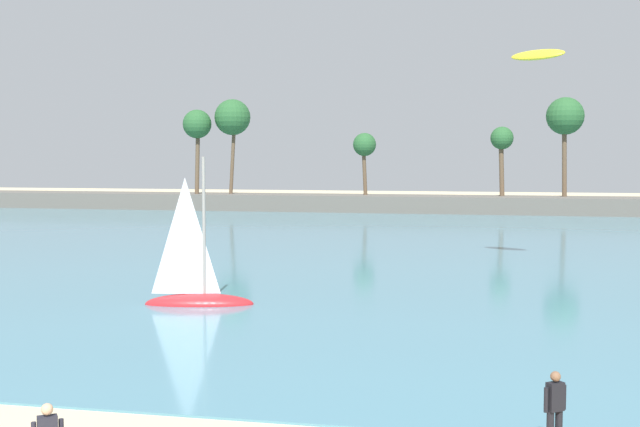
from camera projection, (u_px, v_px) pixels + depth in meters
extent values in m
cube|color=teal|center=(435.00, 224.00, 72.11)|extent=(220.00, 109.87, 0.06)
cube|color=#605B54|center=(446.00, 204.00, 86.62)|extent=(107.81, 6.00, 1.80)
cylinder|color=brown|center=(502.00, 167.00, 86.10)|extent=(0.70, 0.54, 6.06)
sphere|color=#285B2D|center=(502.00, 138.00, 85.89)|extent=(2.38, 2.38, 2.38)
cylinder|color=brown|center=(364.00, 170.00, 88.45)|extent=(0.63, 0.59, 5.42)
sphere|color=#285B2D|center=(365.00, 145.00, 88.26)|extent=(2.48, 2.48, 2.48)
cylinder|color=brown|center=(197.00, 159.00, 91.05)|extent=(0.57, 0.75, 7.70)
sphere|color=#285B2D|center=(197.00, 124.00, 90.78)|extent=(3.17, 3.17, 3.17)
cylinder|color=brown|center=(564.00, 156.00, 84.70)|extent=(0.66, 0.64, 8.28)
sphere|color=#285B2D|center=(565.00, 116.00, 84.41)|extent=(3.84, 3.84, 3.84)
cylinder|color=brown|center=(233.00, 156.00, 91.34)|extent=(0.87, 0.50, 8.46)
sphere|color=#285B2D|center=(232.00, 117.00, 91.05)|extent=(3.97, 3.97, 3.97)
sphere|color=tan|center=(47.00, 409.00, 14.40)|extent=(0.21, 0.21, 0.21)
cube|color=black|center=(555.00, 397.00, 16.57)|extent=(0.39, 0.37, 0.58)
sphere|color=brown|center=(555.00, 376.00, 16.54)|extent=(0.21, 0.21, 0.21)
cylinder|color=black|center=(546.00, 400.00, 16.47)|extent=(0.09, 0.09, 0.50)
cylinder|color=black|center=(564.00, 397.00, 16.67)|extent=(0.09, 0.09, 0.50)
ellipsoid|color=red|center=(199.00, 304.00, 32.95)|extent=(4.53, 2.19, 0.87)
cylinder|color=gray|center=(204.00, 226.00, 32.73)|extent=(0.13, 0.13, 5.44)
pyramid|color=silver|center=(185.00, 236.00, 32.76)|extent=(1.94, 0.54, 4.63)
ellipsoid|color=yellow|center=(538.00, 55.00, 42.61)|extent=(3.09, 2.24, 0.84)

